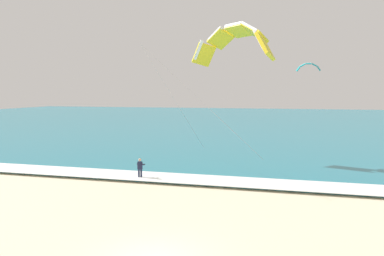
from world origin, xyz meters
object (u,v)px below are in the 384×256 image
object	(u,v)px
surfboard	(140,180)
kitesurfer	(140,168)
kite_primary	(234,40)
kite_distant	(309,66)

from	to	relation	value
surfboard	kitesurfer	xyz separation A→B (m)	(0.00, 0.02, 0.91)
kite_primary	kite_distant	world-z (taller)	kite_primary
surfboard	kite_distant	bearing A→B (deg)	68.50
surfboard	kitesurfer	size ratio (longest dim) A/B	0.84
surfboard	kite_distant	size ratio (longest dim) A/B	0.36
surfboard	kite_primary	distance (m)	14.93
kitesurfer	kite_primary	xyz separation A→B (m)	(6.19, 7.46, 10.43)
kite_distant	kitesurfer	bearing A→B (deg)	-111.51
kitesurfer	kite_distant	distance (m)	40.86
surfboard	kite_distant	world-z (taller)	kite_distant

